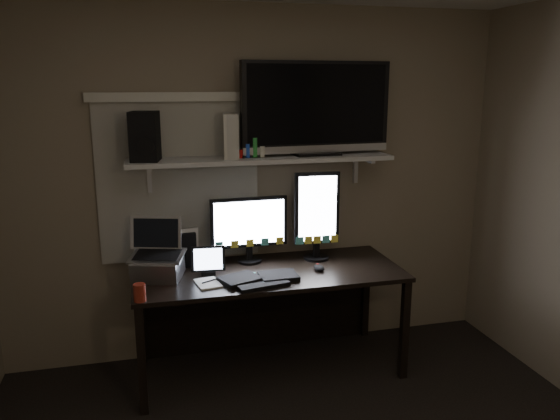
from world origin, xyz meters
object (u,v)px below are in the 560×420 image
object	(u,v)px
game_console	(230,136)
speaker	(145,136)
monitor_landscape	(249,229)
laptop	(157,250)
mouse	(319,268)
tablet	(208,260)
desk	(265,289)
monitor_portrait	(317,215)
keyboard	(259,278)
cup	(140,293)
tv	(316,108)

from	to	relation	value
game_console	speaker	xyz separation A→B (m)	(-0.55, -0.03, 0.01)
monitor_landscape	laptop	distance (m)	0.67
mouse	speaker	world-z (taller)	speaker
monitor_landscape	tablet	world-z (taller)	monitor_landscape
desk	mouse	size ratio (longest dim) A/B	17.53
desk	monitor_portrait	size ratio (longest dim) A/B	2.79
keyboard	mouse	world-z (taller)	mouse
monitor_portrait	game_console	world-z (taller)	game_console
mouse	laptop	bearing A→B (deg)	169.34
cup	game_console	distance (m)	1.19
mouse	monitor_portrait	bearing A→B (deg)	71.31
mouse	tv	world-z (taller)	tv
mouse	tablet	distance (m)	0.75
cup	speaker	world-z (taller)	speaker
laptop	cup	distance (m)	0.40
mouse	cup	bearing A→B (deg)	-172.96
monitor_landscape	speaker	size ratio (longest dim) A/B	1.73
speaker	mouse	bearing A→B (deg)	-3.42
monitor_landscape	mouse	world-z (taller)	monitor_landscape
monitor_landscape	speaker	distance (m)	0.95
monitor_landscape	speaker	bearing A→B (deg)	-179.00
tv	speaker	bearing A→B (deg)	177.36
cup	desk	bearing A→B (deg)	28.12
keyboard	speaker	xyz separation A→B (m)	(-0.67, 0.35, 0.89)
monitor_portrait	speaker	bearing A→B (deg)	-179.11
desk	monitor_landscape	world-z (taller)	monitor_landscape
mouse	tablet	xyz separation A→B (m)	(-0.74, 0.11, 0.08)
desk	keyboard	bearing A→B (deg)	-108.99
cup	tv	distance (m)	1.69
keyboard	tablet	world-z (taller)	tablet
tv	speaker	xyz separation A→B (m)	(-1.15, -0.02, -0.16)
monitor_portrait	cup	bearing A→B (deg)	-156.22
monitor_landscape	game_console	distance (m)	0.67
laptop	speaker	size ratio (longest dim) A/B	1.21
game_console	speaker	bearing A→B (deg)	-167.18
desk	tablet	distance (m)	0.50
keyboard	mouse	bearing A→B (deg)	-0.32
tv	tablet	bearing A→B (deg)	-171.01
keyboard	cup	xyz separation A→B (m)	(-0.75, -0.17, 0.04)
monitor_landscape	tv	size ratio (longest dim) A/B	0.51
desk	monitor_portrait	xyz separation A→B (m)	(0.39, 0.04, 0.50)
game_console	monitor_portrait	bearing A→B (deg)	5.46
desk	speaker	world-z (taller)	speaker
desk	game_console	bearing A→B (deg)	156.77
monitor_landscape	cup	bearing A→B (deg)	-145.75
mouse	tablet	world-z (taller)	tablet
monitor_portrait	laptop	xyz separation A→B (m)	(-1.12, -0.14, -0.13)
keyboard	cup	bearing A→B (deg)	-179.18
mouse	speaker	distance (m)	1.44
desk	speaker	distance (m)	1.33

